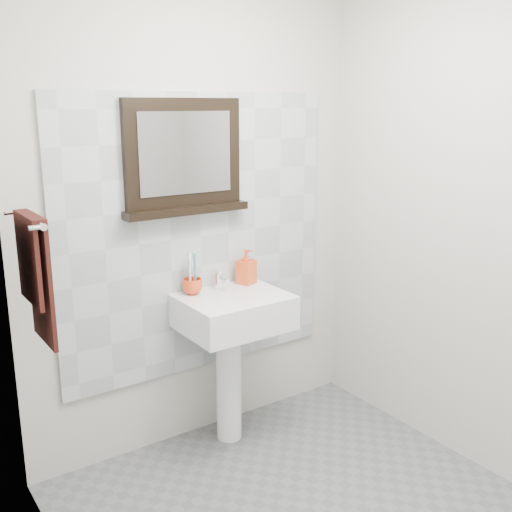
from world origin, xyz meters
The scene contains 11 objects.
back_wall centered at (0.00, 1.10, 1.25)m, with size 2.00×0.01×2.50m, color beige.
left_wall centered at (-1.00, 0.00, 1.25)m, with size 0.01×2.20×2.50m, color beige.
right_wall centered at (1.00, 0.00, 1.25)m, with size 0.01×2.20×2.50m, color beige.
splashback centered at (0.00, 1.09, 1.15)m, with size 1.60×0.02×1.50m, color #AEB8BD.
pedestal_sink centered at (0.07, 0.87, 0.68)m, with size 0.55×0.44×0.96m.
toothbrush_cup centered at (-0.10, 1.01, 0.90)m, with size 0.11×0.11×0.08m, color #E6461B.
toothbrushes centered at (-0.10, 1.01, 0.98)m, with size 0.05×0.04×0.21m.
soap_dispenser centered at (0.24, 1.00, 0.96)m, with size 0.09×0.09×0.20m, color red.
framed_mirror centered at (-0.10, 1.06, 1.56)m, with size 0.69×0.11×0.58m.
towel_bar centered at (-0.95, 0.79, 1.39)m, with size 0.07×0.40×0.03m.
hand_towel centered at (-0.94, 0.79, 1.18)m, with size 0.06×0.30×0.55m.
Camera 1 is at (-1.54, -1.67, 1.84)m, focal length 42.00 mm.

